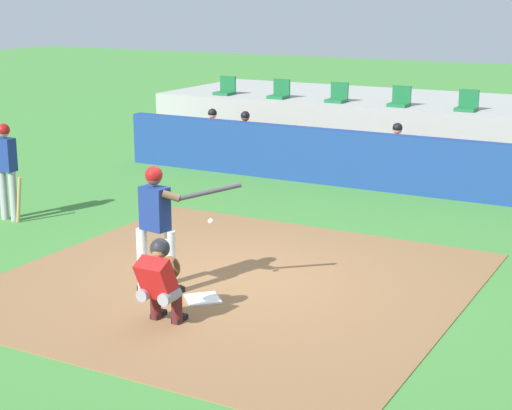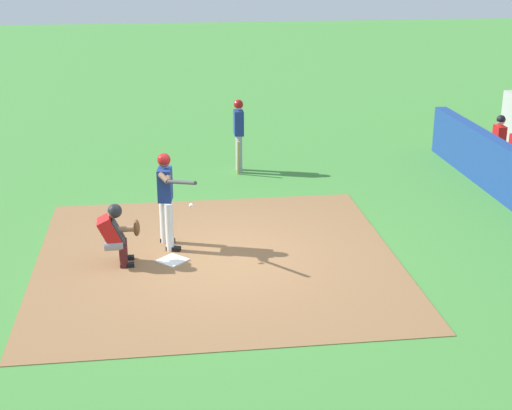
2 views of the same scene
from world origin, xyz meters
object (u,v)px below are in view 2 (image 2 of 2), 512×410
(batter_at_plate, at_px, (166,195))
(catcher_crouched, at_px, (117,232))
(dugout_player_0, at_px, (494,140))
(dugout_player_1, at_px, (511,150))
(home_plate, at_px, (172,260))
(on_deck_batter, at_px, (239,131))

(batter_at_plate, bearing_deg, catcher_crouched, -53.22)
(catcher_crouched, distance_m, dugout_player_0, 10.33)
(batter_at_plate, bearing_deg, dugout_player_1, 112.14)
(home_plate, height_order, batter_at_plate, batter_at_plate)
(home_plate, relative_size, dugout_player_1, 0.34)
(batter_at_plate, distance_m, on_deck_batter, 4.97)
(dugout_player_0, bearing_deg, home_plate, -58.79)
(home_plate, distance_m, batter_at_plate, 1.22)
(dugout_player_1, bearing_deg, batter_at_plate, -67.86)
(on_deck_batter, bearing_deg, dugout_player_0, 86.75)
(dugout_player_0, relative_size, dugout_player_1, 1.00)
(dugout_player_0, bearing_deg, batter_at_plate, -62.54)
(on_deck_batter, bearing_deg, batter_at_plate, -21.59)
(home_plate, distance_m, catcher_crouched, 1.11)
(home_plate, relative_size, batter_at_plate, 0.24)
(home_plate, height_order, dugout_player_1, dugout_player_1)
(home_plate, bearing_deg, dugout_player_0, 121.21)
(dugout_player_1, bearing_deg, on_deck_batter, -101.42)
(dugout_player_0, height_order, dugout_player_1, same)
(dugout_player_1, bearing_deg, home_plate, -63.79)
(dugout_player_0, bearing_deg, dugout_player_1, 0.00)
(batter_at_plate, distance_m, catcher_crouched, 1.18)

